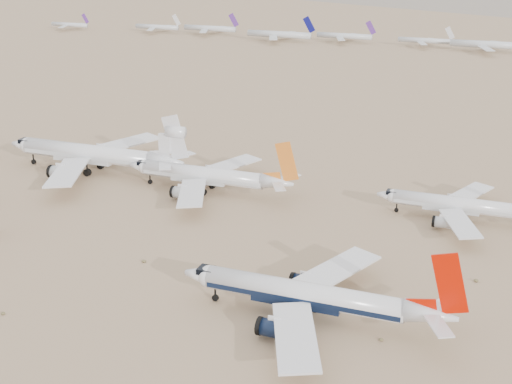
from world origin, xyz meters
TOP-DOWN VIEW (x-y plane):
  - ground at (0.00, 0.00)m, footprint 7000.00×7000.00m
  - main_airliner at (11.23, 4.26)m, footprint 50.62×49.44m
  - row2_gold_tail at (31.76, 63.48)m, footprint 41.06×40.16m
  - row2_orange_tail at (-35.26, 59.81)m, footprint 47.53×46.50m
  - row2_white_trijet at (-73.15, 63.03)m, footprint 57.23×55.93m
  - desert_scrub at (-26.91, -24.06)m, footprint 219.83×121.67m

SIDE VIEW (x-z plane):
  - ground at x=0.00m, z-range 0.00..0.00m
  - desert_scrub at x=-26.91m, z-range -0.03..0.60m
  - row2_gold_tail at x=31.76m, z-range -3.22..11.40m
  - row2_orange_tail at x=-35.26m, z-range -3.72..13.24m
  - main_airliner at x=11.23m, z-range -4.02..13.84m
  - row2_white_trijet at x=-73.15m, z-range -4.27..16.01m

